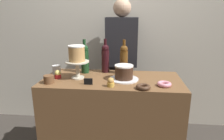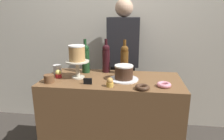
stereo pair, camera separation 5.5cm
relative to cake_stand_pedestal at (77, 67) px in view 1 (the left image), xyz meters
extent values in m
cube|color=beige|center=(0.31, 0.87, 0.31)|extent=(6.00, 0.05, 2.60)
cube|color=brown|center=(0.31, 0.02, -0.55)|extent=(1.22, 0.56, 0.88)
cylinder|color=beige|center=(0.00, 0.00, -0.10)|extent=(0.11, 0.11, 0.01)
cylinder|color=beige|center=(0.00, 0.00, -0.03)|extent=(0.04, 0.04, 0.13)
cylinder|color=beige|center=(0.00, 0.00, 0.05)|extent=(0.21, 0.21, 0.01)
cylinder|color=tan|center=(0.00, 0.00, 0.11)|extent=(0.14, 0.14, 0.13)
cylinder|color=white|center=(0.00, 0.00, 0.18)|extent=(0.14, 0.14, 0.01)
cylinder|color=white|center=(0.41, 0.00, -0.10)|extent=(0.25, 0.25, 0.01)
cylinder|color=#3D2619|center=(0.41, 0.00, -0.04)|extent=(0.16, 0.16, 0.11)
cylinder|color=white|center=(0.41, 0.00, 0.02)|extent=(0.16, 0.16, 0.01)
cylinder|color=black|center=(0.22, 0.22, 0.01)|extent=(0.08, 0.08, 0.22)
sphere|color=black|center=(0.22, 0.22, 0.13)|extent=(0.07, 0.07, 0.07)
cylinder|color=black|center=(0.22, 0.22, 0.18)|extent=(0.03, 0.03, 0.08)
cylinder|color=#193D1E|center=(0.03, 0.18, 0.01)|extent=(0.08, 0.08, 0.22)
sphere|color=#193D1E|center=(0.03, 0.18, 0.13)|extent=(0.07, 0.07, 0.07)
cylinder|color=#193D1E|center=(0.03, 0.18, 0.18)|extent=(0.03, 0.03, 0.08)
cylinder|color=#5B3814|center=(0.40, 0.19, 0.01)|extent=(0.08, 0.08, 0.22)
sphere|color=#5B3814|center=(0.40, 0.19, 0.13)|extent=(0.07, 0.07, 0.07)
cylinder|color=#5B3814|center=(0.40, 0.19, 0.18)|extent=(0.03, 0.03, 0.08)
cylinder|color=gold|center=(0.31, -0.18, -0.09)|extent=(0.06, 0.06, 0.03)
sphere|color=#CC9347|center=(0.31, -0.18, -0.06)|extent=(0.05, 0.05, 0.05)
cylinder|color=red|center=(-0.17, -0.02, -0.09)|extent=(0.06, 0.06, 0.03)
sphere|color=#EFDB6B|center=(-0.17, -0.02, -0.06)|extent=(0.05, 0.05, 0.05)
torus|color=#472D1E|center=(0.57, -0.21, -0.09)|extent=(0.11, 0.11, 0.03)
torus|color=pink|center=(0.74, -0.13, -0.09)|extent=(0.11, 0.11, 0.03)
cylinder|color=brown|center=(-0.20, -0.15, -0.10)|extent=(0.08, 0.08, 0.01)
cylinder|color=brown|center=(-0.20, -0.15, -0.09)|extent=(0.08, 0.08, 0.01)
cylinder|color=brown|center=(-0.20, -0.15, -0.08)|extent=(0.08, 0.08, 0.01)
cylinder|color=brown|center=(-0.20, -0.15, -0.07)|extent=(0.08, 0.08, 0.01)
cylinder|color=brown|center=(-0.20, -0.15, -0.06)|extent=(0.08, 0.08, 0.01)
cylinder|color=brown|center=(-0.20, -0.15, -0.04)|extent=(0.08, 0.08, 0.01)
cube|color=black|center=(0.13, -0.15, -0.08)|extent=(0.07, 0.01, 0.05)
cylinder|color=white|center=(-0.23, 0.10, -0.06)|extent=(0.08, 0.08, 0.08)
cube|color=black|center=(0.35, 0.65, -0.56)|extent=(0.28, 0.18, 0.85)
cube|color=#232328|center=(0.35, 0.65, 0.14)|extent=(0.36, 0.22, 0.55)
sphere|color=tan|center=(0.35, 0.65, 0.51)|extent=(0.20, 0.20, 0.20)
camera|label=1|loc=(0.47, -1.66, 0.45)|focal=32.04mm
camera|label=2|loc=(0.53, -1.65, 0.45)|focal=32.04mm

